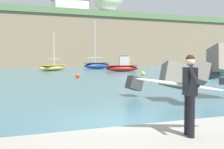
{
  "coord_description": "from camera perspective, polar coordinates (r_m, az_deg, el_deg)",
  "views": [
    {
      "loc": [
        -3.62,
        -8.64,
        1.95
      ],
      "look_at": [
        0.23,
        0.5,
        1.4
      ],
      "focal_mm": 48.78,
      "sensor_mm": 36.0,
      "label": 1
    }
  ],
  "objects": [
    {
      "name": "ground_plane",
      "position": [
        9.57,
        -0.13,
        -8.59
      ],
      "size": [
        400.0,
        400.0,
        0.0
      ],
      "primitive_type": "plane",
      "color": "#42707F"
    },
    {
      "name": "breakwater_jetty",
      "position": [
        11.14,
        -11.25,
        -1.06
      ],
      "size": [
        31.49,
        7.42,
        2.64
      ],
      "color": "gray",
      "rests_on": "ground"
    },
    {
      "name": "surfer_with_board",
      "position": [
        6.87,
        13.83,
        -2.53
      ],
      "size": [
        2.1,
        1.45,
        1.78
      ],
      "color": "black",
      "rests_on": "walkway_path"
    },
    {
      "name": "boat_near_centre",
      "position": [
        53.4,
        -2.83,
        1.73
      ],
      "size": [
        4.94,
        2.0,
        8.52
      ],
      "color": "navy",
      "rests_on": "ground"
    },
    {
      "name": "boat_near_right",
      "position": [
        46.95,
        -11.09,
        1.3
      ],
      "size": [
        5.75,
        5.71,
        5.89
      ],
      "color": "#EAC64C",
      "rests_on": "ground"
    },
    {
      "name": "boat_far_left",
      "position": [
        43.05,
        1.95,
        1.48
      ],
      "size": [
        4.87,
        2.89,
        2.26
      ],
      "color": "maroon",
      "rests_on": "ground"
    },
    {
      "name": "boat_far_centre",
      "position": [
        36.16,
        19.38,
        1.0
      ],
      "size": [
        4.57,
        5.01,
        2.18
      ],
      "color": "navy",
      "rests_on": "ground"
    },
    {
      "name": "mooring_buoy_inner",
      "position": [
        33.62,
        5.86,
        0.2
      ],
      "size": [
        0.44,
        0.44,
        0.44
      ],
      "color": "yellow",
      "rests_on": "ground"
    },
    {
      "name": "mooring_buoy_middle",
      "position": [
        29.66,
        -6.45,
        -0.2
      ],
      "size": [
        0.44,
        0.44,
        0.44
      ],
      "color": "#E54C1E",
      "rests_on": "ground"
    },
    {
      "name": "headland_bluff",
      "position": [
        79.74,
        -13.52,
        5.89
      ],
      "size": [
        110.83,
        40.19,
        11.69
      ],
      "color": "#847056",
      "rests_on": "ground"
    },
    {
      "name": "radar_dome",
      "position": [
        85.82,
        -0.75,
        13.86
      ],
      "size": [
        8.47,
        8.47,
        11.24
      ],
      "color": "silver",
      "rests_on": "headland_bluff"
    },
    {
      "name": "station_building_west",
      "position": [
        75.43,
        -7.83,
        12.17
      ],
      "size": [
        8.39,
        4.36,
        4.19
      ],
      "color": "silver",
      "rests_on": "headland_bluff"
    }
  ]
}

